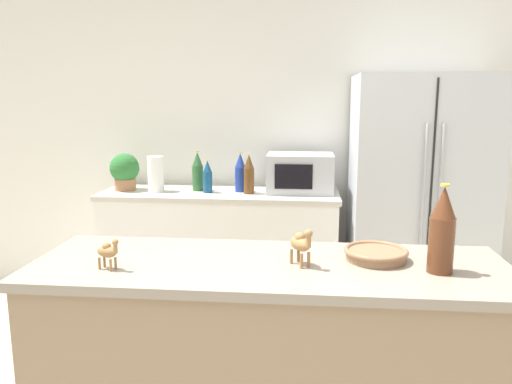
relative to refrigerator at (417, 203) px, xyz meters
name	(u,v)px	position (x,y,z in m)	size (l,w,h in m)	color
wall_back	(261,142)	(-1.15, 0.40, 0.39)	(8.00, 0.06, 2.55)	white
back_counter	(222,251)	(-1.42, 0.07, -0.42)	(1.74, 0.63, 0.93)	white
refrigerator	(417,203)	(0.00, 0.00, 0.00)	(0.92, 0.73, 1.77)	silver
potted_plant	(125,171)	(-2.13, 0.04, 0.20)	(0.22, 0.22, 0.28)	#9E6B47
paper_towel_roll	(156,174)	(-1.89, 0.01, 0.18)	(0.12, 0.12, 0.26)	white
microwave	(300,173)	(-0.83, 0.09, 0.19)	(0.48, 0.37, 0.28)	#B2B5BA
back_bottle_0	(208,177)	(-1.50, 0.00, 0.16)	(0.07, 0.07, 0.24)	navy
back_bottle_1	(249,174)	(-1.19, -0.02, 0.19)	(0.08, 0.08, 0.29)	brown
back_bottle_2	(240,173)	(-1.27, 0.06, 0.19)	(0.08, 0.08, 0.29)	navy
back_bottle_3	(198,172)	(-1.59, 0.07, 0.19)	(0.08, 0.08, 0.30)	#2D6033
wine_bottle	(442,231)	(-0.33, -1.83, 0.28)	(0.09, 0.09, 0.31)	#562D19
fruit_bowl	(376,254)	(-0.53, -1.71, 0.15)	(0.24, 0.24, 0.05)	#8C6647
camel_figurine	(108,251)	(-1.48, -1.91, 0.20)	(0.09, 0.07, 0.12)	olive
camel_figurine_second	(301,243)	(-0.81, -1.80, 0.21)	(0.10, 0.11, 0.15)	olive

